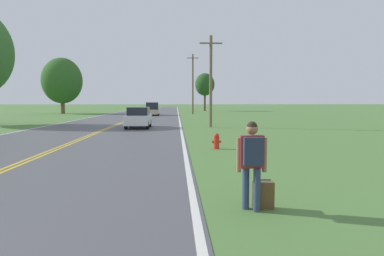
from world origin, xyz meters
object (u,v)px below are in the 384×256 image
suitcase (263,195)px  tree_behind_sign (205,85)px  tree_mid_treeline (62,81)px  hitchhiker_person (252,157)px  car_white_sedan_approaching (139,117)px  fire_hydrant (216,141)px  car_champagne_van_mid_near (152,109)px

suitcase → tree_behind_sign: size_ratio=0.07×
suitcase → tree_mid_treeline: tree_mid_treeline is taller
hitchhiker_person → car_white_sedan_approaching: bearing=14.6°
fire_hydrant → car_champagne_van_mid_near: (-5.21, 35.13, 0.62)m
tree_mid_treeline → car_champagne_van_mid_near: bearing=-25.3°
fire_hydrant → tree_mid_treeline: tree_mid_treeline is taller
hitchhiker_person → suitcase: hitchhiker_person is taller
hitchhiker_person → suitcase: 0.84m
tree_behind_sign → car_champagne_van_mid_near: (-9.44, -21.53, -4.52)m
fire_hydrant → tree_behind_sign: size_ratio=0.09×
suitcase → car_white_sedan_approaching: size_ratio=0.14×
suitcase → tree_behind_sign: (4.29, 65.01, 5.22)m
tree_behind_sign → car_white_sedan_approaching: 45.85m
tree_mid_treeline → car_champagne_van_mid_near: (15.18, -7.17, -4.41)m
hitchhiker_person → fire_hydrant: (0.33, 8.50, -0.70)m
suitcase → car_white_sedan_approaching: car_white_sedan_approaching is taller
fire_hydrant → tree_mid_treeline: 47.23m
fire_hydrant → car_white_sedan_approaching: (-4.71, 11.92, 0.47)m
tree_mid_treeline → car_white_sedan_approaching: size_ratio=2.24×
tree_behind_sign → tree_mid_treeline: 28.50m
fire_hydrant → car_champagne_van_mid_near: size_ratio=0.14×
hitchhiker_person → suitcase: size_ratio=2.97×
car_white_sedan_approaching → car_champagne_van_mid_near: size_ratio=0.84×
tree_behind_sign → car_champagne_van_mid_near: tree_behind_sign is taller
tree_behind_sign → tree_mid_treeline: size_ratio=0.86×
hitchhiker_person → car_champagne_van_mid_near: bearing=8.9°
tree_mid_treeline → car_white_sedan_approaching: (15.69, -30.38, -4.56)m
hitchhiker_person → suitcase: (0.26, 0.14, -0.79)m
fire_hydrant → suitcase: bearing=-90.4°
car_white_sedan_approaching → car_champagne_van_mid_near: (-0.51, 23.21, 0.15)m
hitchhiker_person → fire_hydrant: bearing=0.3°
fire_hydrant → tree_mid_treeline: (-20.40, 42.30, 5.03)m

